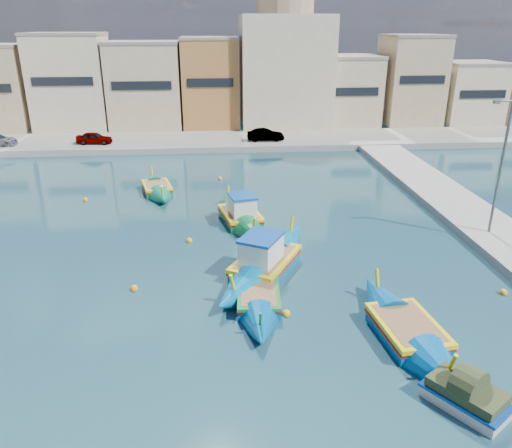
# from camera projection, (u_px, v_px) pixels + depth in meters

# --- Properties ---
(ground) EXTENTS (160.00, 160.00, 0.00)m
(ground) POSITION_uv_depth(u_px,v_px,m) (177.00, 306.00, 22.10)
(ground) COLOR #173846
(ground) RESTS_ON ground
(north_quay) EXTENTS (80.00, 8.00, 0.60)m
(north_quay) POSITION_uv_depth(u_px,v_px,m) (197.00, 142.00, 51.58)
(north_quay) COLOR gray
(north_quay) RESTS_ON ground
(north_townhouses) EXTENTS (83.20, 7.87, 10.19)m
(north_townhouses) POSITION_uv_depth(u_px,v_px,m) (256.00, 86.00, 57.14)
(north_townhouses) COLOR tan
(north_townhouses) RESTS_ON ground
(church_block) EXTENTS (10.00, 10.00, 19.10)m
(church_block) POSITION_uv_depth(u_px,v_px,m) (284.00, 54.00, 56.70)
(church_block) COLOR beige
(church_block) RESTS_ON ground
(quay_street_lamp) EXTENTS (1.18, 0.16, 8.00)m
(quay_street_lamp) POSITION_uv_depth(u_px,v_px,m) (500.00, 167.00, 27.35)
(quay_street_lamp) COLOR #595B60
(quay_street_lamp) RESTS_ON ground
(parked_cars) EXTENTS (30.36, 1.75, 1.21)m
(parked_cars) POSITION_uv_depth(u_px,v_px,m) (105.00, 138.00, 49.18)
(parked_cars) COLOR #4C1919
(parked_cars) RESTS_ON north_quay
(luzzu_turquoise_cabin) EXTENTS (6.98, 10.18, 3.33)m
(luzzu_turquoise_cabin) POSITION_uv_depth(u_px,v_px,m) (265.00, 264.00, 25.07)
(luzzu_turquoise_cabin) COLOR #00699D
(luzzu_turquoise_cabin) RESTS_ON ground
(luzzu_blue_cabin) EXTENTS (3.80, 8.72, 3.00)m
(luzzu_blue_cabin) POSITION_uv_depth(u_px,v_px,m) (241.00, 217.00, 31.29)
(luzzu_blue_cabin) COLOR #0B763C
(luzzu_blue_cabin) RESTS_ON ground
(luzzu_green) EXTENTS (3.54, 7.46, 2.28)m
(luzzu_green) POSITION_uv_depth(u_px,v_px,m) (157.00, 189.00, 36.93)
(luzzu_green) COLOR #0B744F
(luzzu_green) RESTS_ON ground
(luzzu_blue_south) EXTENTS (2.22, 7.96, 2.27)m
(luzzu_blue_south) POSITION_uv_depth(u_px,v_px,m) (258.00, 298.00, 22.32)
(luzzu_blue_south) COLOR #005699
(luzzu_blue_south) RESTS_ON ground
(luzzu_cyan_south) EXTENTS (3.06, 8.68, 2.64)m
(luzzu_cyan_south) POSITION_uv_depth(u_px,v_px,m) (407.00, 333.00, 19.72)
(luzzu_cyan_south) COLOR #005AA6
(luzzu_cyan_south) RESTS_ON ground
(tender_near) EXTENTS (2.68, 2.98, 1.30)m
(tender_near) POSITION_uv_depth(u_px,v_px,m) (466.00, 397.00, 16.16)
(tender_near) COLOR beige
(tender_near) RESTS_ON ground
(mooring_buoys) EXTENTS (22.73, 20.70, 0.36)m
(mooring_buoys) POSITION_uv_depth(u_px,v_px,m) (222.00, 241.00, 28.60)
(mooring_buoys) COLOR #FFA41A
(mooring_buoys) RESTS_ON ground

